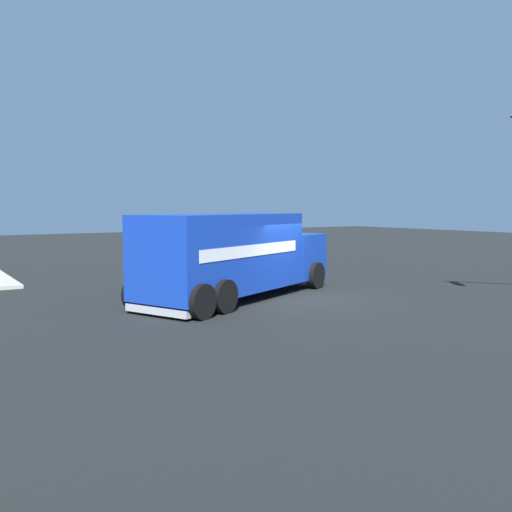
{
  "coord_description": "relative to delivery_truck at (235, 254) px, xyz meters",
  "views": [
    {
      "loc": [
        -14.71,
        11.04,
        3.09
      ],
      "look_at": [
        0.74,
        1.09,
        1.44
      ],
      "focal_mm": 38.42,
      "sensor_mm": 36.0,
      "label": 1
    }
  ],
  "objects": [
    {
      "name": "pickup_navy",
      "position": [
        9.83,
        -6.84,
        -0.77
      ],
      "size": [
        2.3,
        5.22,
        1.38
      ],
      "color": "navy",
      "rests_on": "ground"
    },
    {
      "name": "delivery_truck",
      "position": [
        0.0,
        0.0,
        0.0
      ],
      "size": [
        5.76,
        8.69,
        2.86
      ],
      "color": "#1438AD",
      "rests_on": "ground"
    },
    {
      "name": "ground_plane",
      "position": [
        -1.04,
        -1.73,
        -1.5
      ],
      "size": [
        100.0,
        100.0,
        0.0
      ],
      "primitive_type": "plane",
      "color": "black"
    }
  ]
}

